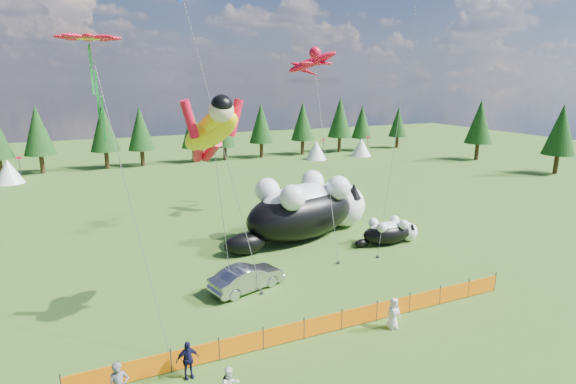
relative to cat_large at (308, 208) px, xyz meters
name	(u,v)px	position (x,y,z in m)	size (l,w,h in m)	color
ground	(296,306)	(-5.43, -9.60, -2.23)	(160.00, 160.00, 0.00)	#12370A
safety_fence	(323,324)	(-5.43, -12.60, -1.73)	(22.06, 0.06, 1.10)	#262626
tree_line	(160,136)	(-5.43, 35.40, 1.77)	(90.00, 4.00, 8.00)	black
festival_tents	(247,155)	(5.57, 30.40, -0.83)	(50.00, 3.20, 2.80)	white
cat_large	(308,208)	(0.00, 0.00, 0.00)	(12.76, 7.10, 4.70)	black
cat_small	(390,232)	(4.83, -3.83, -1.34)	(5.19, 2.01, 1.87)	black
car	(247,278)	(-7.17, -6.74, -1.51)	(1.53, 4.39, 1.45)	#A6A7AB
spectator_c	(188,360)	(-11.87, -13.20, -1.43)	(0.94, 0.48, 1.60)	black
spectator_e	(393,313)	(-2.12, -13.50, -1.45)	(0.76, 0.50, 1.56)	silver
superhero_kite	(210,132)	(-9.62, -9.41, 7.12)	(5.27, 5.75, 11.50)	yellow
gecko_kite	(312,62)	(2.60, 4.70, 10.80)	(6.52, 13.61, 16.82)	red
flower_kite	(89,42)	(-14.21, -8.23, 10.89)	(3.44, 4.70, 13.64)	red
diamond_kite_a	(186,10)	(-9.55, -5.35, 12.74)	(3.48, 2.98, 16.58)	#0C3AC2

